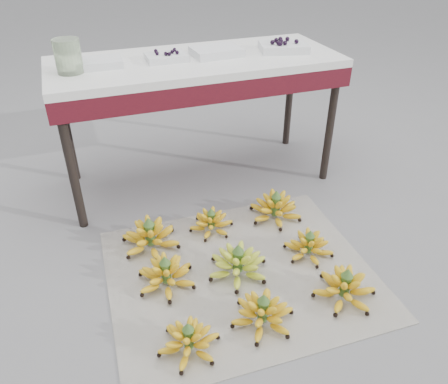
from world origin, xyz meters
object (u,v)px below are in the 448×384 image
object	(u,v)px
bunch_mid_left	(166,275)
bunch_back_right	(275,208)
newspaper_mat	(240,273)
tray_right	(217,51)
bunch_front_left	(189,340)
bunch_back_center	(211,223)
bunch_mid_right	(309,246)
tray_far_right	(283,47)
vendor_table	(196,74)
bunch_mid_center	(238,264)
tray_far_left	(99,63)
bunch_back_left	(150,237)
bunch_front_center	(263,313)
bunch_front_right	(345,288)
tray_left	(166,57)
glass_jar	(68,56)

from	to	relation	value
bunch_mid_left	bunch_back_right	xyz separation A→B (m)	(0.71, 0.31, 0.00)
newspaper_mat	tray_right	size ratio (longest dim) A/B	4.34
bunch_front_left	bunch_back_center	size ratio (longest dim) A/B	1.03
bunch_mid_right	tray_far_right	size ratio (longest dim) A/B	0.89
bunch_mid_left	tray_right	bearing A→B (deg)	47.26
bunch_mid_right	vendor_table	distance (m)	1.16
bunch_mid_center	tray_right	size ratio (longest dim) A/B	1.24
vendor_table	tray_far_left	distance (m)	0.54
bunch_mid_center	bunch_back_left	world-z (taller)	bunch_back_left
newspaper_mat	bunch_back_center	distance (m)	0.37
bunch_front_center	bunch_back_center	size ratio (longest dim) A/B	1.23
bunch_front_right	bunch_back_right	xyz separation A→B (m)	(-0.02, 0.67, 0.00)
bunch_back_left	tray_left	world-z (taller)	tray_left
bunch_front_right	vendor_table	distance (m)	1.42
newspaper_mat	tray_right	distance (m)	1.26
bunch_front_right	bunch_mid_center	size ratio (longest dim) A/B	1.01
vendor_table	bunch_front_center	bearing A→B (deg)	-94.90
vendor_table	bunch_front_left	bearing A→B (deg)	-108.97
bunch_mid_right	bunch_back_right	distance (m)	0.35
bunch_front_left	bunch_front_right	size ratio (longest dim) A/B	0.77
glass_jar	bunch_back_left	bearing A→B (deg)	-67.49
tray_far_right	bunch_mid_right	bearing A→B (deg)	-104.82
bunch_front_left	tray_far_left	world-z (taller)	tray_far_left
tray_far_right	bunch_mid_left	bearing A→B (deg)	-138.64
vendor_table	tray_far_right	distance (m)	0.54
newspaper_mat	vendor_table	xyz separation A→B (m)	(0.08, 0.93, 0.69)
bunch_back_center	bunch_back_right	bearing A→B (deg)	7.68
bunch_front_center	bunch_mid_left	size ratio (longest dim) A/B	1.03
bunch_back_right	vendor_table	xyz separation A→B (m)	(-0.27, 0.57, 0.63)
tray_far_left	glass_jar	bearing A→B (deg)	-157.82
newspaper_mat	bunch_mid_center	size ratio (longest dim) A/B	3.49
bunch_mid_center	bunch_front_left	bearing A→B (deg)	-120.78
tray_left	tray_far_left	bearing A→B (deg)	178.27
bunch_front_left	tray_left	size ratio (longest dim) A/B	1.26
bunch_front_center	bunch_mid_left	world-z (taller)	bunch_mid_left
newspaper_mat	bunch_mid_left	bearing A→B (deg)	172.30
bunch_back_right	tray_far_right	bearing A→B (deg)	69.61
glass_jar	bunch_front_center	bearing A→B (deg)	-64.73
tray_far_left	bunch_mid_center	bearing A→B (deg)	-65.54
bunch_front_right	tray_left	bearing A→B (deg)	130.90
bunch_mid_left	bunch_back_right	world-z (taller)	bunch_back_right
tray_left	bunch_back_center	bearing A→B (deg)	-84.16
bunch_mid_left	tray_far_left	xyz separation A→B (m)	(-0.09, 0.91, 0.74)
newspaper_mat	tray_far_left	bearing A→B (deg)	115.11
bunch_mid_center	glass_jar	world-z (taller)	glass_jar
bunch_back_left	glass_jar	size ratio (longest dim) A/B	2.30
bunch_back_left	vendor_table	bearing A→B (deg)	33.80
newspaper_mat	bunch_front_right	distance (m)	0.49
bunch_mid_center	bunch_mid_right	world-z (taller)	bunch_mid_center
bunch_mid_right	tray_right	world-z (taller)	tray_right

